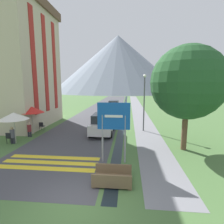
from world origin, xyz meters
TOP-DOWN VIEW (x-y plane):
  - ground_plane at (0.00, 20.00)m, footprint 160.00×160.00m
  - road at (-2.50, 30.00)m, footprint 6.40×60.00m
  - footpath at (3.60, 30.00)m, footprint 2.20×60.00m
  - drainage_channel at (1.20, 30.00)m, footprint 0.60×60.00m
  - crosswalk_marking at (-2.50, 3.28)m, footprint 5.44×1.84m
  - mountain_distant at (-4.45, 98.55)m, footprint 74.93×74.93m
  - hotel_building at (-9.39, 12.00)m, footprint 6.00×8.65m
  - road_sign at (1.07, 3.68)m, footprint 1.79×0.11m
  - footbridge at (1.20, 1.56)m, footprint 1.70×1.10m
  - parked_car_near at (-0.40, 9.33)m, footprint 1.93×4.06m
  - parked_car_far at (-0.46, 22.41)m, footprint 1.82×4.32m
  - cafe_chair_far_left at (-6.27, 9.75)m, footprint 0.40×0.40m
  - cafe_chair_middle at (-6.90, 8.45)m, footprint 0.40×0.40m
  - cafe_chair_nearest at (-6.87, 6.07)m, footprint 0.40×0.40m
  - cafe_umbrella_front_white at (-6.53, 6.27)m, footprint 2.09×2.09m
  - cafe_umbrella_middle_red at (-6.59, 8.85)m, footprint 2.05×2.05m
  - person_seated_far at (-6.67, 6.12)m, footprint 0.32×0.32m
  - person_seated_near at (-6.36, 7.85)m, footprint 0.32×0.32m
  - person_standing_terrace at (-7.02, 9.75)m, footprint 0.32×0.32m
  - streetlamp at (3.33, 10.78)m, footprint 0.28×0.28m
  - tree_by_path at (5.63, 6.10)m, footprint 4.75×4.75m

SIDE VIEW (x-z plane):
  - ground_plane at x=0.00m, z-range 0.00..0.00m
  - drainage_channel at x=1.20m, z-range 0.00..0.00m
  - road at x=-2.50m, z-range 0.00..0.01m
  - footpath at x=3.60m, z-range 0.00..0.01m
  - crosswalk_marking at x=-2.50m, z-range 0.00..0.01m
  - footbridge at x=1.20m, z-range -0.10..0.55m
  - cafe_chair_far_left at x=-6.27m, z-range 0.09..0.94m
  - cafe_chair_middle at x=-6.90m, z-range 0.09..0.94m
  - cafe_chair_nearest at x=-6.87m, z-range 0.09..0.94m
  - person_seated_near at x=-6.36m, z-range 0.07..1.30m
  - person_seated_far at x=-6.67m, z-range 0.07..1.34m
  - parked_car_near at x=-0.40m, z-range 0.00..1.82m
  - parked_car_far at x=-0.46m, z-range 0.00..1.82m
  - person_standing_terrace at x=-7.02m, z-range 0.15..1.98m
  - cafe_umbrella_front_white at x=-6.53m, z-range 0.90..3.23m
  - cafe_umbrella_middle_red at x=-6.59m, z-range 0.95..3.38m
  - road_sign at x=1.07m, z-range 0.58..3.98m
  - streetlamp at x=3.33m, z-range 0.48..5.75m
  - tree_by_path at x=5.63m, z-range 1.04..7.90m
  - hotel_building at x=-9.39m, z-range 0.45..13.18m
  - mountain_distant at x=-4.45m, z-range 0.00..32.03m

